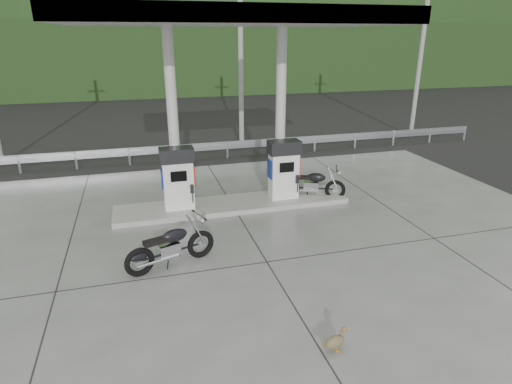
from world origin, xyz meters
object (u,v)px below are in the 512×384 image
object	(u,v)px
gas_pump_left	(178,178)
motorcycle_right	(313,185)
duck	(335,342)
motorcycle_left	(171,247)
gas_pump_right	(284,169)

from	to	relation	value
gas_pump_left	motorcycle_right	size ratio (longest dim) A/B	0.93
motorcycle_right	duck	bearing A→B (deg)	-85.60
gas_pump_left	motorcycle_left	size ratio (longest dim) A/B	0.90
gas_pump_left	duck	size ratio (longest dim) A/B	3.77
gas_pump_right	motorcycle_right	distance (m)	1.16
motorcycle_left	motorcycle_right	distance (m)	5.64
motorcycle_left	motorcycle_right	xyz separation A→B (m)	(4.71, 3.11, -0.02)
gas_pump_right	duck	bearing A→B (deg)	-101.89
gas_pump_right	motorcycle_left	world-z (taller)	gas_pump_right
duck	gas_pump_left	bearing A→B (deg)	90.44
gas_pump_left	duck	distance (m)	6.91
gas_pump_right	motorcycle_right	xyz separation A→B (m)	(1.00, 0.04, -0.59)
motorcycle_left	duck	world-z (taller)	motorcycle_left
gas_pump_left	gas_pump_right	xyz separation A→B (m)	(3.20, 0.00, 0.00)
motorcycle_left	motorcycle_right	world-z (taller)	motorcycle_left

